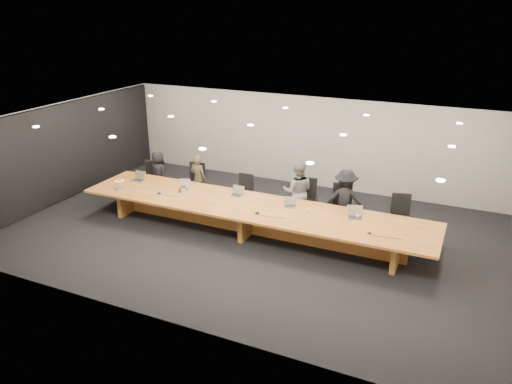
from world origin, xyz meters
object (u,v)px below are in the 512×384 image
at_px(chair_far_right, 400,217).
at_px(person_d, 345,200).
at_px(chair_far_left, 148,178).
at_px(chair_mid_left, 244,192).
at_px(conference_table, 251,214).
at_px(laptop_c, 236,191).
at_px(mic_left, 159,193).
at_px(water_bottle, 187,188).
at_px(person_c, 298,192).
at_px(paper_cup_far, 357,217).
at_px(paper_cup_near, 307,211).
at_px(mic_right, 369,233).
at_px(chair_left, 194,183).
at_px(mic_center, 257,213).
at_px(av_box, 119,188).
at_px(amber_mug, 180,190).
at_px(person_b, 198,179).
at_px(person_a, 159,173).
at_px(laptop_b, 184,184).
at_px(laptop_e, 355,213).
at_px(chair_right, 341,207).
at_px(chair_mid_right, 306,201).
at_px(laptop_a, 138,176).

xyz_separation_m(chair_far_right, person_d, (-1.37, -0.08, 0.24)).
distance_m(chair_far_left, chair_mid_left, 3.14).
relative_size(conference_table, laptop_c, 27.08).
bearing_deg(mic_left, water_bottle, 31.57).
relative_size(chair_far_left, mic_left, 7.60).
bearing_deg(person_c, paper_cup_far, 136.40).
xyz_separation_m(paper_cup_near, mic_right, (1.62, -0.54, -0.03)).
xyz_separation_m(chair_left, mic_center, (2.71, -1.58, 0.18)).
distance_m(conference_table, av_box, 3.76).
height_order(conference_table, amber_mug, amber_mug).
relative_size(person_b, amber_mug, 13.86).
distance_m(chair_left, water_bottle, 1.21).
relative_size(chair_far_right, laptop_c, 3.32).
distance_m(chair_far_left, person_a, 0.39).
height_order(person_c, mic_left, person_c).
bearing_deg(mic_left, amber_mug, 35.50).
bearing_deg(mic_left, person_d, 18.07).
bearing_deg(amber_mug, laptop_b, 104.13).
bearing_deg(person_a, chair_far_left, 34.95).
distance_m(laptop_e, mic_center, 2.28).
height_order(chair_right, person_b, person_b).
height_order(chair_far_left, water_bottle, chair_far_left).
distance_m(chair_right, water_bottle, 4.02).
xyz_separation_m(conference_table, paper_cup_near, (1.39, 0.17, 0.27)).
height_order(chair_mid_right, chair_far_right, chair_mid_right).
height_order(person_a, paper_cup_near, person_a).
height_order(chair_far_left, amber_mug, chair_far_left).
relative_size(water_bottle, paper_cup_far, 2.99).
relative_size(chair_far_left, laptop_b, 3.55).
bearing_deg(laptop_b, paper_cup_far, -18.97).
bearing_deg(mic_center, laptop_c, 140.36).
relative_size(laptop_a, mic_left, 2.55).
height_order(chair_mid_right, chair_right, chair_right).
distance_m(laptop_a, paper_cup_near, 5.04).
xyz_separation_m(person_a, amber_mug, (1.54, -1.22, 0.12)).
bearing_deg(mic_left, person_c, 24.32).
distance_m(chair_left, paper_cup_near, 3.90).
xyz_separation_m(chair_mid_left, mic_center, (1.18, -1.68, 0.26)).
bearing_deg(laptop_c, amber_mug, -159.65).
distance_m(conference_table, chair_far_left, 4.14).
distance_m(person_a, laptop_a, 0.98).
bearing_deg(mic_right, person_d, 121.55).
bearing_deg(chair_mid_left, av_box, -154.38).
bearing_deg(amber_mug, mic_right, -4.62).
relative_size(amber_mug, mic_left, 0.77).
xyz_separation_m(person_b, person_c, (3.01, -0.01, 0.10)).
relative_size(chair_far_right, person_d, 0.70).
height_order(conference_table, person_a, person_a).
height_order(person_a, person_b, person_b).
relative_size(person_c, paper_cup_far, 20.16).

